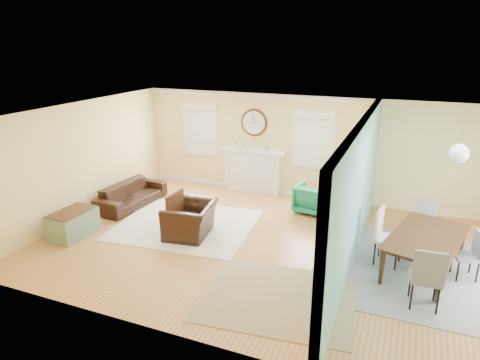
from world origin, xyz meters
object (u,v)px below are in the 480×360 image
object	(u,v)px
eames_chair	(190,220)
green_chair	(312,198)
credenza	(345,206)
sofa	(132,194)
dining_table	(427,254)

from	to	relation	value
eames_chair	green_chair	world-z (taller)	eames_chair
credenza	sofa	bearing A→B (deg)	-169.64
green_chair	dining_table	world-z (taller)	dining_table
credenza	dining_table	xyz separation A→B (m)	(1.66, -1.61, -0.06)
sofa	eames_chair	size ratio (longest dim) A/B	1.80
sofa	green_chair	distance (m)	4.37
credenza	eames_chair	bearing A→B (deg)	-146.91
sofa	green_chair	size ratio (longest dim) A/B	2.58
eames_chair	green_chair	bearing A→B (deg)	128.97
sofa	green_chair	world-z (taller)	green_chair
sofa	green_chair	bearing A→B (deg)	-69.75
dining_table	green_chair	bearing A→B (deg)	66.16
sofa	dining_table	world-z (taller)	dining_table
dining_table	credenza	bearing A→B (deg)	60.30
sofa	eames_chair	xyz separation A→B (m)	(2.15, -0.94, 0.07)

